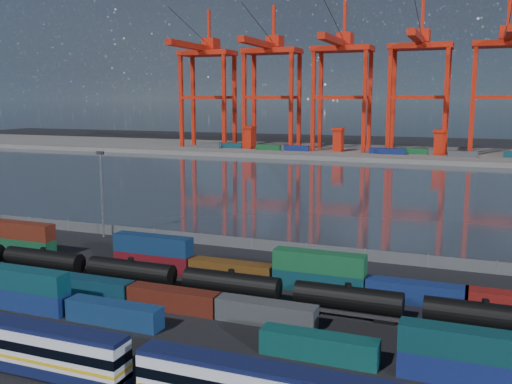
% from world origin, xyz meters
% --- Properties ---
extents(ground, '(700.00, 700.00, 0.00)m').
position_xyz_m(ground, '(0.00, 0.00, 0.00)').
color(ground, black).
rests_on(ground, ground).
extents(harbor_water, '(700.00, 700.00, 0.00)m').
position_xyz_m(harbor_water, '(0.00, 105.00, 0.01)').
color(harbor_water, '#272F39').
rests_on(harbor_water, ground).
extents(far_quay, '(700.00, 70.00, 2.00)m').
position_xyz_m(far_quay, '(0.00, 210.00, 1.00)').
color(far_quay, '#514F4C').
rests_on(far_quay, ground).
extents(distant_mountains, '(2470.00, 1100.00, 520.00)m').
position_xyz_m(distant_mountains, '(63.02, 1600.00, 220.29)').
color(distant_mountains, '#1E2630').
rests_on(distant_mountains, ground).
extents(passenger_train, '(75.74, 2.93, 5.03)m').
position_xyz_m(passenger_train, '(-4.17, -22.49, 2.53)').
color(passenger_train, silver).
rests_on(passenger_train, ground).
extents(container_row_south, '(139.91, 2.49, 5.30)m').
position_xyz_m(container_row_south, '(2.26, -9.43, 2.08)').
color(container_row_south, '#3C3F41').
rests_on(container_row_south, ground).
extents(container_row_mid, '(141.77, 2.53, 5.39)m').
position_xyz_m(container_row_mid, '(-23.46, -2.70, 1.62)').
color(container_row_mid, '#36393B').
rests_on(container_row_mid, ground).
extents(container_row_north, '(129.41, 2.61, 5.56)m').
position_xyz_m(container_row_north, '(-3.11, 10.86, 2.08)').
color(container_row_north, navy).
rests_on(container_row_north, ground).
extents(tanker_string, '(106.72, 2.95, 4.22)m').
position_xyz_m(tanker_string, '(-8.41, 3.00, 2.12)').
color(tanker_string, black).
rests_on(tanker_string, ground).
extents(waterfront_fence, '(160.12, 0.12, 2.20)m').
position_xyz_m(waterfront_fence, '(-0.00, 28.00, 1.00)').
color(waterfront_fence, '#595B5E').
rests_on(waterfront_fence, ground).
extents(yard_light_mast, '(1.60, 0.40, 16.60)m').
position_xyz_m(yard_light_mast, '(-30.00, 26.00, 9.30)').
color(yard_light_mast, slate).
rests_on(yard_light_mast, ground).
extents(gantry_cranes, '(202.38, 52.57, 71.19)m').
position_xyz_m(gantry_cranes, '(-7.50, 203.11, 43.64)').
color(gantry_cranes, red).
rests_on(gantry_cranes, ground).
extents(quay_containers, '(172.58, 10.99, 2.60)m').
position_xyz_m(quay_containers, '(-11.00, 195.46, 3.30)').
color(quay_containers, navy).
rests_on(quay_containers, far_quay).
extents(straddle_carriers, '(140.00, 7.00, 11.10)m').
position_xyz_m(straddle_carriers, '(-2.50, 200.00, 7.82)').
color(straddle_carriers, red).
rests_on(straddle_carriers, far_quay).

